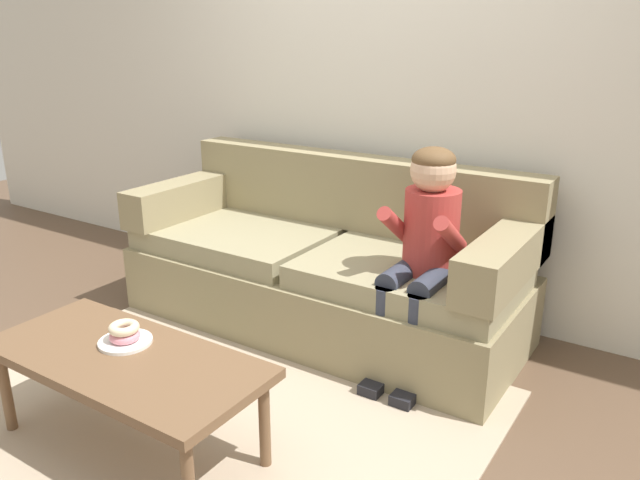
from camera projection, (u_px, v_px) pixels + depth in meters
ground at (238, 392)px, 2.89m from camera, size 10.00×10.00×0.00m
wall_back at (387, 66)px, 3.56m from camera, size 8.00×0.10×2.80m
area_rug at (200, 418)px, 2.69m from camera, size 2.29×1.96×0.01m
couch at (326, 268)px, 3.48m from camera, size 2.20×0.90×0.92m
coffee_table at (125, 365)px, 2.39m from camera, size 1.15×0.52×0.42m
person_child at (424, 242)px, 2.87m from camera, size 0.34×0.58×1.10m
plate at (125, 342)px, 2.46m from camera, size 0.21×0.21×0.01m
donut at (125, 336)px, 2.45m from camera, size 0.16×0.16×0.04m
donut_second at (124, 328)px, 2.44m from camera, size 0.14×0.14×0.04m
toy_controller at (167, 361)px, 3.11m from camera, size 0.23×0.09×0.05m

